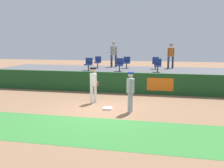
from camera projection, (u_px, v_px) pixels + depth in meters
ground_plane at (101, 110)px, 10.90m from camera, size 60.00×60.00×0.00m
grass_foreground_strip at (83, 130)px, 8.41m from camera, size 18.00×2.80×0.01m
first_base at (107, 108)px, 11.03m from camera, size 0.40×0.40×0.08m
player_fielder_home at (93, 83)px, 12.09m from camera, size 0.47×0.51×1.78m
player_runner_visitor at (130, 89)px, 10.37m from camera, size 0.36×0.49×1.77m
field_wall at (118, 83)px, 14.59m from camera, size 18.00×0.26×1.24m
bleacher_platform at (124, 77)px, 17.08m from camera, size 18.00×4.80×1.15m
seat_back_right at (155, 62)px, 17.12m from camera, size 0.44×0.44×0.84m
seat_front_right at (158, 65)px, 15.35m from camera, size 0.45×0.44×0.84m
seat_front_left at (89, 63)px, 16.27m from camera, size 0.48×0.44×0.84m
seat_back_center at (127, 62)px, 17.54m from camera, size 0.48×0.44×0.84m
seat_back_left at (98, 61)px, 17.97m from camera, size 0.44×0.44×0.84m
seat_front_center at (120, 64)px, 15.84m from camera, size 0.46×0.44×0.84m
spectator_hooded at (114, 53)px, 18.48m from camera, size 0.51×0.41×1.86m
spectator_capped at (171, 54)px, 17.53m from camera, size 0.49×0.38×1.75m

